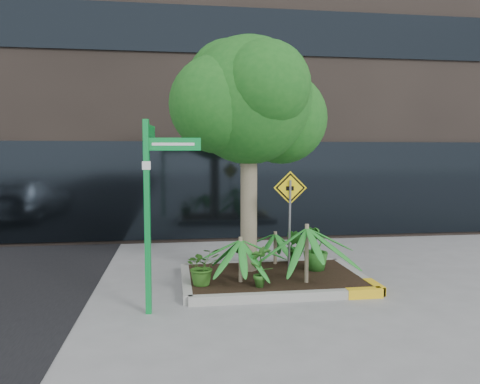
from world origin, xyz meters
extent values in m
plane|color=gray|center=(0.00, 0.00, 0.00)|extent=(80.00, 80.00, 0.00)
cube|color=#2D2621|center=(0.50, 8.50, 7.50)|extent=(18.00, 8.00, 15.00)
cube|color=#9E9E99|center=(0.20, 1.40, 0.07)|extent=(3.20, 0.15, 0.15)
cube|color=#9E9E99|center=(0.20, -0.80, 0.07)|extent=(3.20, 0.15, 0.15)
cube|color=#9E9E99|center=(-1.40, 0.30, 0.07)|extent=(0.15, 2.20, 0.15)
cube|color=#9E9E99|center=(1.80, 0.30, 0.07)|extent=(0.15, 2.20, 0.15)
cube|color=yellow|center=(1.50, -0.80, 0.07)|extent=(0.60, 0.17, 0.15)
cube|color=black|center=(0.20, 0.30, 0.12)|extent=(3.05, 2.05, 0.06)
cylinder|color=gray|center=(-0.19, 0.73, 1.49)|extent=(0.32, 0.32, 2.97)
cylinder|color=gray|center=(-0.09, 0.73, 2.57)|extent=(0.56, 0.16, 0.96)
sphere|color=#195A1A|center=(-0.19, 0.73, 3.37)|extent=(2.38, 2.38, 2.38)
sphere|color=#195A1A|center=(0.50, 1.03, 3.07)|extent=(1.78, 1.78, 1.78)
sphere|color=#195A1A|center=(-0.79, 0.53, 3.27)|extent=(1.78, 1.78, 1.78)
sphere|color=#195A1A|center=(0.01, 0.13, 3.56)|extent=(1.58, 1.58, 1.58)
sphere|color=#195A1A|center=(-0.49, 1.22, 3.76)|extent=(1.68, 1.68, 1.68)
cylinder|color=gray|center=(0.66, -0.28, 0.66)|extent=(0.07, 0.07, 1.02)
cylinder|color=gray|center=(-0.47, -0.08, 0.54)|extent=(0.07, 0.07, 0.79)
cylinder|color=gray|center=(0.42, 1.15, 0.48)|extent=(0.07, 0.07, 0.66)
imported|color=#2D621C|center=(-1.13, -0.18, 0.48)|extent=(0.73, 0.73, 0.65)
imported|color=#25651E|center=(1.08, 0.56, 0.58)|extent=(0.62, 0.62, 0.87)
imported|color=#2E6C21|center=(-0.18, -0.44, 0.51)|extent=(0.47, 0.47, 0.72)
imported|color=#1D5619|center=(0.82, 1.15, 0.49)|extent=(0.51, 0.51, 0.68)
cube|color=#0D963A|center=(-1.99, -1.07, 1.44)|extent=(0.09, 0.09, 2.88)
cube|color=#0D963A|center=(-1.60, -1.11, 2.52)|extent=(0.80, 0.11, 0.18)
cube|color=#0D963A|center=(-1.95, -0.68, 2.72)|extent=(0.11, 0.80, 0.18)
cube|color=white|center=(-1.60, -1.12, 2.52)|extent=(0.61, 0.07, 0.04)
cube|color=white|center=(-1.96, -0.68, 2.72)|extent=(0.07, 0.61, 0.04)
cube|color=white|center=(-1.99, -1.11, 2.21)|extent=(0.12, 0.02, 0.12)
cylinder|color=slate|center=(0.44, 0.07, 1.03)|extent=(0.06, 0.18, 1.76)
cube|color=yellow|center=(0.44, 0.06, 1.77)|extent=(0.59, 0.09, 0.59)
cube|color=black|center=(0.44, 0.04, 1.77)|extent=(0.52, 0.07, 0.53)
cube|color=yellow|center=(0.44, 0.04, 1.77)|extent=(0.44, 0.06, 0.45)
cube|color=black|center=(0.43, 0.04, 1.77)|extent=(0.14, 0.02, 0.08)
camera|label=1|loc=(-1.61, -7.99, 2.38)|focal=35.00mm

